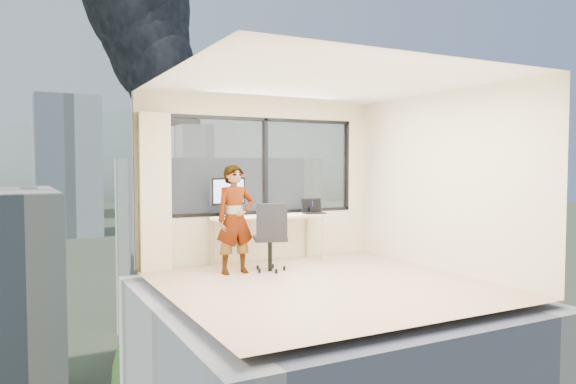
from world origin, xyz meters
TOP-DOWN VIEW (x-y plane):
  - floor at (0.00, 0.00)m, footprint 4.00×4.00m
  - ceiling at (0.00, 0.00)m, footprint 4.00×4.00m
  - wall_front at (0.00, -2.00)m, footprint 4.00×0.01m
  - wall_left at (-2.00, 0.00)m, footprint 0.01×4.00m
  - wall_right at (2.00, 0.00)m, footprint 0.01×4.00m
  - window_wall at (0.05, 2.00)m, footprint 3.30×0.16m
  - curtain at (-1.72, 1.88)m, footprint 0.45×0.14m
  - desk at (0.00, 1.66)m, footprint 1.80×0.60m
  - chair at (-0.25, 1.08)m, footprint 0.66×0.66m
  - person at (-0.76, 1.16)m, footprint 0.57×0.37m
  - monitor at (-0.63, 1.77)m, footprint 0.63×0.26m
  - game_console at (0.10, 1.90)m, footprint 0.39×0.36m
  - laptop at (0.80, 1.62)m, footprint 0.39×0.41m
  - cellphone at (-0.56, 1.57)m, footprint 0.13×0.08m
  - pen_cup at (0.79, 1.65)m, footprint 0.10×0.10m
  - handbag at (0.17, 1.87)m, footprint 0.25×0.15m
  - exterior_ground at (0.00, 120.00)m, footprint 400.00×400.00m
  - near_bldg_b at (12.00, 38.00)m, footprint 14.00×13.00m
  - near_bldg_c at (30.00, 28.00)m, footprint 12.00×10.00m
  - far_tower_b at (8.00, 120.00)m, footprint 13.00×13.00m
  - far_tower_c at (45.00, 140.00)m, footprint 15.00×15.00m
  - hill_b at (100.00, 320.00)m, footprint 300.00×220.00m
  - tree_c at (22.00, 40.00)m, footprint 8.40×8.40m
  - smoke_plume_b at (55.00, 170.00)m, footprint 30.00×18.00m

SIDE VIEW (x-z plane):
  - exterior_ground at x=0.00m, z-range -14.02..-13.98m
  - hill_b at x=100.00m, z-range -62.00..34.00m
  - near_bldg_c at x=30.00m, z-range -14.00..-4.00m
  - tree_c at x=22.00m, z-range -14.00..-4.00m
  - near_bldg_b at x=12.00m, z-range -14.00..2.00m
  - far_tower_c at x=45.00m, z-range -14.00..12.00m
  - floor at x=0.00m, z-range -0.01..0.01m
  - desk at x=0.00m, z-range 0.00..0.75m
  - chair at x=-0.25m, z-range 0.00..1.02m
  - cellphone at x=-0.56m, z-range 0.75..0.76m
  - person at x=-0.76m, z-range 0.00..1.54m
  - game_console at x=0.10m, z-range 0.75..0.83m
  - pen_cup at x=0.79m, z-range 0.75..0.85m
  - handbag at x=0.17m, z-range 0.75..0.93m
  - laptop at x=0.80m, z-range 0.75..0.97m
  - far_tower_b at x=8.00m, z-range -14.00..16.00m
  - monitor at x=-0.63m, z-range 0.75..1.36m
  - curtain at x=-1.72m, z-range 0.00..2.30m
  - wall_front at x=0.00m, z-range 0.00..2.60m
  - wall_left at x=-2.00m, z-range 0.00..2.60m
  - wall_right at x=2.00m, z-range 0.00..2.60m
  - window_wall at x=0.05m, z-range 0.75..2.30m
  - ceiling at x=0.00m, z-range 2.60..2.60m
  - smoke_plume_b at x=55.00m, z-range -8.00..62.00m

